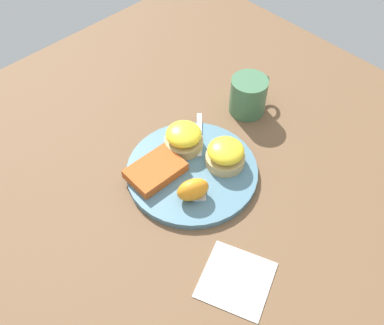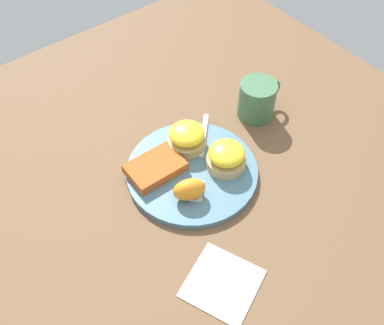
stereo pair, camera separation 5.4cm
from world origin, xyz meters
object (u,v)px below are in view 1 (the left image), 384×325
at_px(sandwich_benedict_right, 184,138).
at_px(fork, 199,160).
at_px(sandwich_benedict_left, 226,154).
at_px(cup, 249,95).
at_px(orange_wedge, 193,190).
at_px(hashbrown_patty, 155,170).

relative_size(sandwich_benedict_right, fork, 0.44).
xyz_separation_m(sandwich_benedict_left, cup, (0.15, 0.08, 0.00)).
bearing_deg(orange_wedge, sandwich_benedict_left, 8.62).
relative_size(sandwich_benedict_left, orange_wedge, 1.28).
relative_size(hashbrown_patty, orange_wedge, 1.75).
xyz_separation_m(sandwich_benedict_right, fork, (-0.00, -0.05, -0.02)).
xyz_separation_m(orange_wedge, fork, (0.07, 0.05, -0.02)).
height_order(sandwich_benedict_left, cup, cup).
distance_m(sandwich_benedict_right, fork, 0.05).
bearing_deg(fork, sandwich_benedict_right, 84.44).
bearing_deg(hashbrown_patty, sandwich_benedict_right, 9.16).
height_order(sandwich_benedict_right, fork, sandwich_benedict_right).
distance_m(sandwich_benedict_left, fork, 0.05).
height_order(hashbrown_patty, cup, cup).
relative_size(sandwich_benedict_right, cup, 0.72).
xyz_separation_m(fork, cup, (0.19, 0.04, 0.03)).
bearing_deg(cup, sandwich_benedict_left, -153.23).
bearing_deg(cup, orange_wedge, -159.98).
xyz_separation_m(hashbrown_patty, cup, (0.27, 0.01, 0.02)).
xyz_separation_m(sandwich_benedict_right, hashbrown_patty, (-0.09, -0.01, -0.01)).
height_order(sandwich_benedict_left, sandwich_benedict_right, same).
height_order(hashbrown_patty, orange_wedge, orange_wedge).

